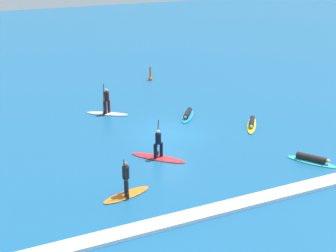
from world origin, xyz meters
TOP-DOWN VIEW (x-y plane):
  - ground_plane at (0.00, 0.00)m, footprint 120.00×120.00m
  - surfer_on_teal_board at (5.54, -6.98)m, footprint 2.11×2.62m
  - surfer_on_yellow_board at (5.55, -1.08)m, footprint 2.27×2.80m
  - surfer_on_blue_board at (2.42, 2.10)m, footprint 2.09×2.44m
  - surfer_on_white_board at (-2.46, 4.92)m, footprint 2.81×2.20m
  - surfer_on_orange_board at (-4.97, -6.21)m, footprint 2.65×1.31m
  - surfer_on_red_board at (-1.97, -3.06)m, footprint 2.79×2.84m
  - marker_buoy at (3.50, 11.53)m, footprint 0.38×0.38m
  - wave_crest at (0.00, -9.22)m, footprint 23.05×0.90m

SIDE VIEW (x-z plane):
  - ground_plane at x=0.00m, z-range 0.00..0.00m
  - wave_crest at x=0.00m, z-range 0.00..0.18m
  - surfer_on_yellow_board at x=5.55m, z-range -0.06..0.36m
  - surfer_on_blue_board at x=2.42m, z-range -0.06..0.38m
  - surfer_on_teal_board at x=5.54m, z-range -0.05..0.39m
  - marker_buoy at x=3.50m, z-range -0.39..0.89m
  - surfer_on_red_board at x=-1.97m, z-range -0.66..1.50m
  - surfer_on_orange_board at x=-4.97m, z-range -0.51..1.52m
  - surfer_on_white_board at x=-2.46m, z-range -0.59..1.66m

